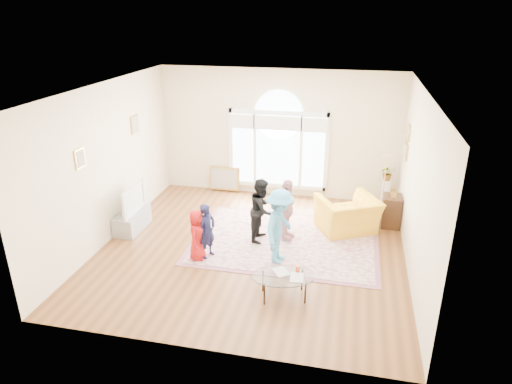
% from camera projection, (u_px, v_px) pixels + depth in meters
% --- Properties ---
extents(ground, '(6.00, 6.00, 0.00)m').
position_uv_depth(ground, '(252.00, 249.00, 9.22)').
color(ground, brown).
rests_on(ground, ground).
extents(room_shell, '(6.00, 6.00, 6.00)m').
position_uv_depth(room_shell, '(278.00, 137.00, 11.19)').
color(room_shell, beige).
rests_on(room_shell, ground).
extents(area_rug, '(3.60, 2.60, 0.02)m').
position_uv_depth(area_rug, '(285.00, 241.00, 9.51)').
color(area_rug, beige).
rests_on(area_rug, ground).
extents(rug_border, '(3.80, 2.80, 0.01)m').
position_uv_depth(rug_border, '(285.00, 241.00, 9.51)').
color(rug_border, '#8B5462').
rests_on(rug_border, ground).
extents(tv_console, '(0.45, 1.00, 0.42)m').
position_uv_depth(tv_console, '(132.00, 220.00, 9.96)').
color(tv_console, gray).
rests_on(tv_console, ground).
extents(television, '(0.17, 1.04, 0.60)m').
position_uv_depth(television, '(130.00, 199.00, 9.76)').
color(television, black).
rests_on(television, tv_console).
extents(coffee_table, '(1.19, 0.93, 0.54)m').
position_uv_depth(coffee_table, '(284.00, 277.00, 7.55)').
color(coffee_table, silver).
rests_on(coffee_table, ground).
extents(armchair, '(1.54, 1.48, 0.77)m').
position_uv_depth(armchair, '(348.00, 215.00, 9.81)').
color(armchair, yellow).
rests_on(armchair, ground).
extents(side_cabinet, '(0.40, 0.50, 0.70)m').
position_uv_depth(side_cabinet, '(391.00, 211.00, 10.09)').
color(side_cabinet, black).
rests_on(side_cabinet, ground).
extents(floor_lamp, '(0.27, 0.27, 1.51)m').
position_uv_depth(floor_lamp, '(386.00, 164.00, 10.15)').
color(floor_lamp, black).
rests_on(floor_lamp, ground).
extents(plant_pedestal, '(0.20, 0.20, 0.70)m').
position_uv_depth(plant_pedestal, '(386.00, 194.00, 11.01)').
color(plant_pedestal, white).
rests_on(plant_pedestal, ground).
extents(potted_plant, '(0.36, 0.32, 0.37)m').
position_uv_depth(potted_plant, '(388.00, 173.00, 10.81)').
color(potted_plant, '#33722D').
rests_on(potted_plant, plant_pedestal).
extents(leaning_picture, '(0.80, 0.14, 0.62)m').
position_uv_depth(leaning_picture, '(225.00, 191.00, 12.12)').
color(leaning_picture, tan).
rests_on(leaning_picture, ground).
extents(child_red, '(0.32, 0.49, 1.00)m').
position_uv_depth(child_red, '(197.00, 235.00, 8.67)').
color(child_red, '#AF1415').
rests_on(child_red, area_rug).
extents(child_navy, '(0.40, 0.47, 1.10)m').
position_uv_depth(child_navy, '(207.00, 231.00, 8.71)').
color(child_navy, '#151634').
rests_on(child_navy, area_rug).
extents(child_black, '(0.55, 0.68, 1.33)m').
position_uv_depth(child_black, '(262.00, 210.00, 9.34)').
color(child_black, black).
rests_on(child_black, area_rug).
extents(child_pink, '(0.46, 0.82, 1.31)m').
position_uv_depth(child_pink, '(287.00, 210.00, 9.35)').
color(child_pink, '#D19498').
rests_on(child_pink, area_rug).
extents(child_blue, '(0.72, 1.03, 1.46)m').
position_uv_depth(child_blue, '(280.00, 226.00, 8.48)').
color(child_blue, '#4BA0CF').
rests_on(child_blue, area_rug).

